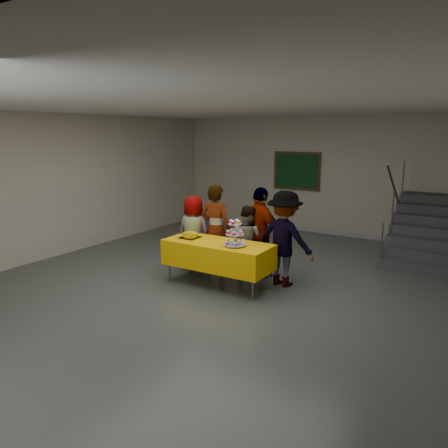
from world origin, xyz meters
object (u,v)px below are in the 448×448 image
(schoolchild_e, at_px, (284,239))
(noticeboard, at_px, (297,171))
(bake_table, at_px, (218,254))
(bear_cake, at_px, (190,235))
(staircase, at_px, (426,233))
(schoolchild_c, at_px, (247,242))
(schoolchild_b, at_px, (216,229))
(schoolchild_a, at_px, (194,233))
(schoolchild_d, at_px, (260,233))
(cupcake_stand, at_px, (235,236))

(schoolchild_e, distance_m, noticeboard, 4.49)
(bake_table, distance_m, bear_cake, 0.64)
(staircase, height_order, noticeboard, noticeboard)
(schoolchild_c, xyz_separation_m, staircase, (2.55, 3.29, -0.18))
(schoolchild_b, xyz_separation_m, schoolchild_e, (1.39, 0.03, -0.01))
(schoolchild_a, height_order, schoolchild_b, schoolchild_b)
(schoolchild_a, distance_m, schoolchild_d, 1.35)
(schoolchild_c, height_order, schoolchild_e, schoolchild_e)
(bake_table, distance_m, schoolchild_c, 0.69)
(schoolchild_b, bearing_deg, noticeboard, -93.17)
(bear_cake, xyz_separation_m, schoolchild_a, (-0.34, 0.58, -0.12))
(schoolchild_d, height_order, noticeboard, noticeboard)
(schoolchild_b, height_order, schoolchild_e, schoolchild_b)
(schoolchild_a, xyz_separation_m, noticeboard, (0.34, 4.20, 0.89))
(schoolchild_c, relative_size, schoolchild_d, 0.81)
(bake_table, xyz_separation_m, schoolchild_d, (0.40, 0.79, 0.27))
(schoolchild_a, bearing_deg, schoolchild_c, 178.05)
(schoolchild_a, bearing_deg, bake_table, 142.64)
(schoolchild_e, bearing_deg, schoolchild_a, 7.46)
(schoolchild_d, bearing_deg, bear_cake, 58.35)
(bake_table, xyz_separation_m, schoolchild_e, (0.95, 0.63, 0.27))
(bear_cake, distance_m, noticeboard, 4.84)
(schoolchild_a, bearing_deg, noticeboard, -100.09)
(schoolchild_d, bearing_deg, bake_table, 82.48)
(cupcake_stand, bearing_deg, bake_table, 169.46)
(schoolchild_e, bearing_deg, schoolchild_d, -10.52)
(cupcake_stand, relative_size, bear_cake, 1.24)
(schoolchild_b, bearing_deg, staircase, -139.09)
(bake_table, height_order, staircase, staircase)
(cupcake_stand, bearing_deg, schoolchild_b, 140.53)
(schoolchild_c, relative_size, staircase, 0.56)
(schoolchild_d, bearing_deg, schoolchild_a, 28.59)
(schoolchild_a, distance_m, noticeboard, 4.30)
(cupcake_stand, xyz_separation_m, schoolchild_a, (-1.31, 0.65, -0.24))
(schoolchild_d, xyz_separation_m, schoolchild_e, (0.55, -0.16, -0.00))
(schoolchild_e, distance_m, staircase, 3.79)
(cupcake_stand, xyz_separation_m, schoolchild_b, (-0.82, 0.67, -0.11))
(bear_cake, bearing_deg, schoolchild_c, 39.13)
(schoolchild_b, height_order, schoolchild_d, schoolchild_b)
(schoolchild_b, bearing_deg, cupcake_stand, 135.26)
(cupcake_stand, bearing_deg, schoolchild_a, 153.65)
(schoolchild_b, distance_m, noticeboard, 4.25)
(schoolchild_e, height_order, staircase, staircase)
(noticeboard, bearing_deg, cupcake_stand, -78.69)
(bake_table, bearing_deg, schoolchild_a, 148.12)
(cupcake_stand, distance_m, schoolchild_e, 0.91)
(bear_cake, relative_size, staircase, 0.15)
(schoolchild_a, distance_m, staircase, 5.00)
(bake_table, distance_m, schoolchild_d, 0.93)
(bake_table, xyz_separation_m, noticeboard, (-0.59, 4.77, 1.04))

